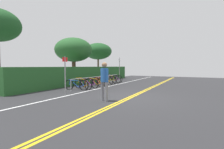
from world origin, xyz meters
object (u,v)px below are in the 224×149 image
at_px(bicycle_6, 107,80).
at_px(tree_far_right, 98,51).
at_px(bicycle_3, 95,82).
at_px(bicycle_8, 113,79).
at_px(bicycle_4, 99,82).
at_px(bike_rack, 99,78).
at_px(bicycle_5, 104,81).
at_px(bicycle_7, 111,79).
at_px(tree_mid, 74,50).
at_px(pedestrian, 104,79).
at_px(sign_post_near, 65,71).
at_px(bicycle_2, 90,83).
at_px(bicycle_1, 83,84).
at_px(sign_post_far, 119,67).
at_px(bicycle_0, 76,85).

xyz_separation_m(bicycle_6, tree_far_right, (5.17, 4.12, 3.00)).
xyz_separation_m(bicycle_3, bicycle_8, (3.40, 0.20, 0.03)).
relative_size(bicycle_4, bicycle_6, 1.02).
bearing_deg(bike_rack, bicycle_5, -8.63).
xyz_separation_m(bicycle_7, tree_mid, (-0.69, 3.58, 2.67)).
relative_size(bicycle_3, bicycle_5, 0.94).
xyz_separation_m(tree_mid, tree_far_right, (5.17, 0.51, 0.30)).
relative_size(pedestrian, tree_far_right, 0.39).
bearing_deg(tree_mid, sign_post_near, -144.14).
bearing_deg(bicycle_5, bicycle_2, 178.89).
xyz_separation_m(bicycle_1, sign_post_far, (6.30, 0.23, 1.07)).
xyz_separation_m(bicycle_3, bicycle_6, (1.97, 0.07, 0.02)).
bearing_deg(bicycle_6, bicycle_7, 2.59).
bearing_deg(bicycle_3, bicycle_0, 175.42).
height_order(bicycle_7, tree_mid, tree_mid).
xyz_separation_m(bicycle_3, bicycle_5, (1.37, 0.01, -0.01)).
height_order(bicycle_1, sign_post_far, sign_post_far).
bearing_deg(bicycle_5, bicycle_6, 5.91).
bearing_deg(bicycle_3, pedestrian, -142.75).
height_order(bike_rack, sign_post_near, sign_post_near).
distance_m(bicycle_0, bicycle_7, 4.64).
relative_size(bicycle_0, bicycle_8, 0.99).
bearing_deg(sign_post_near, pedestrian, -105.92).
bearing_deg(bicycle_2, bicycle_1, -178.95).
distance_m(bicycle_5, tree_far_right, 7.74).
relative_size(bicycle_3, tree_mid, 0.39).
xyz_separation_m(bike_rack, bicycle_4, (-0.07, -0.07, -0.23)).
bearing_deg(bicycle_1, sign_post_far, 2.05).
relative_size(bicycle_5, tree_far_right, 0.40).
distance_m(bicycle_0, bicycle_4, 2.57).
bearing_deg(bicycle_6, sign_post_far, 3.75).
xyz_separation_m(bicycle_3, pedestrian, (-4.17, -3.17, 0.65)).
height_order(bicycle_3, bicycle_8, bicycle_8).
bearing_deg(bicycle_0, bike_rack, -0.94).
xyz_separation_m(bicycle_2, bicycle_5, (2.05, -0.04, -0.01)).
relative_size(bicycle_0, bicycle_3, 1.08).
distance_m(bicycle_7, pedestrian, 7.60).
height_order(bicycle_0, tree_mid, tree_mid).
height_order(bicycle_3, bicycle_6, bicycle_6).
xyz_separation_m(sign_post_far, tree_far_right, (2.29, 3.93, 1.91)).
relative_size(bicycle_6, bicycle_7, 0.93).
distance_m(bicycle_5, sign_post_far, 3.67).
xyz_separation_m(bicycle_1, tree_far_right, (8.59, 4.16, 2.98)).
bearing_deg(bike_rack, bicycle_1, -177.75).
bearing_deg(bicycle_4, bicycle_6, 0.87).
bearing_deg(bicycle_0, bicycle_4, -2.47).
bearing_deg(bicycle_5, bicycle_4, 177.00).
xyz_separation_m(bicycle_4, bicycle_7, (2.08, 0.05, 0.03)).
height_order(bicycle_1, bicycle_2, bicycle_1).
xyz_separation_m(bicycle_2, sign_post_far, (5.54, 0.21, 1.10)).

